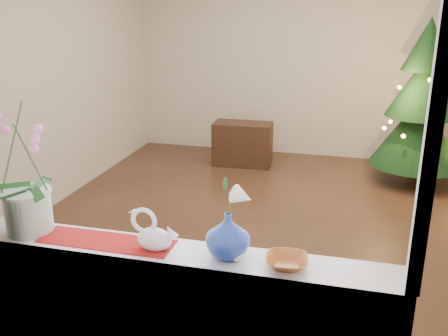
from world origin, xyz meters
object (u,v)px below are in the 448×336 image
Objects in this scene: xmas_tree at (421,103)px; amber_dish at (287,262)px; orchid_pot at (22,163)px; blue_vase at (228,232)px; side_table at (243,144)px; paperweight at (237,255)px; swan at (154,231)px.

amber_dish is at bearing -103.88° from xmas_tree.
amber_dish is at bearing -1.28° from orchid_pot.
orchid_pot reaches higher than amber_dish.
blue_vase is 4.32m from side_table.
xmas_tree reaches higher than amber_dish.
paperweight is 4.25m from xmas_tree.
swan is 0.12× the size of xmas_tree.
xmas_tree is (1.00, 4.06, 0.02)m from amber_dish.
xmas_tree is 2.53× the size of side_table.
blue_vase is 0.12m from paperweight.
paperweight is 0.23m from amber_dish.
swan is 0.37m from blue_vase.
blue_vase is at bearing 174.63° from amber_dish.
swan is 4.28m from side_table.
side_table is (-0.49, 4.19, -0.74)m from swan.
swan is 1.43× the size of amber_dish.
swan is at bearing -112.20° from xmas_tree.
orchid_pot reaches higher than swan.
paperweight is at bearing 4.56° from swan.
blue_vase is (1.08, -0.00, -0.25)m from orchid_pot.
swan is 0.95× the size of blue_vase.
swan is at bearing -176.15° from blue_vase.
xmas_tree reaches higher than orchid_pot.
amber_dish is at bearing 2.36° from paperweight.
orchid_pot reaches higher than paperweight.
orchid_pot is 4.69m from xmas_tree.
swan is at bearing -2.24° from orchid_pot.
blue_vase is 0.31m from amber_dish.
swan reaches higher than side_table.
side_table is (-2.14, 0.14, -0.68)m from xmas_tree.
xmas_tree is at bearing 76.12° from amber_dish.
paperweight is at bearing -2.02° from orchid_pot.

